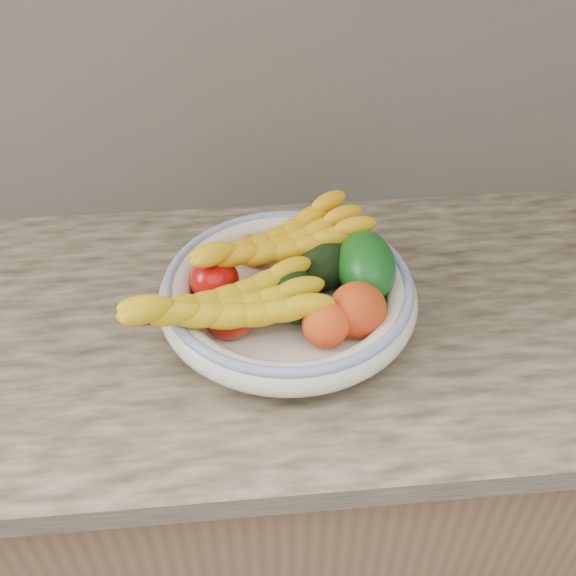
% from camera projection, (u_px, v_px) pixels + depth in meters
% --- Properties ---
extents(kitchen_counter, '(2.44, 0.66, 1.40)m').
position_uv_depth(kitchen_counter, '(287.00, 465.00, 1.30)').
color(kitchen_counter, brown).
rests_on(kitchen_counter, ground).
extents(fruit_bowl, '(0.39, 0.39, 0.08)m').
position_uv_depth(fruit_bowl, '(288.00, 294.00, 0.97)').
color(fruit_bowl, silver).
rests_on(fruit_bowl, kitchen_counter).
extents(clementine_back_left, '(0.06, 0.06, 0.05)m').
position_uv_depth(clementine_back_left, '(253.00, 251.00, 1.04)').
color(clementine_back_left, '#F26605').
rests_on(clementine_back_left, fruit_bowl).
extents(clementine_back_right, '(0.06, 0.06, 0.05)m').
position_uv_depth(clementine_back_right, '(299.00, 246.00, 1.05)').
color(clementine_back_right, '#E25304').
rests_on(clementine_back_right, fruit_bowl).
extents(tomato_left, '(0.09, 0.09, 0.07)m').
position_uv_depth(tomato_left, '(215.00, 280.00, 0.97)').
color(tomato_left, '#B80B0B').
rests_on(tomato_left, fruit_bowl).
extents(tomato_near_left, '(0.09, 0.09, 0.07)m').
position_uv_depth(tomato_near_left, '(229.00, 313.00, 0.92)').
color(tomato_near_left, '#A9160B').
rests_on(tomato_near_left, fruit_bowl).
extents(avocado_center, '(0.10, 0.12, 0.07)m').
position_uv_depth(avocado_center, '(294.00, 295.00, 0.94)').
color(avocado_center, black).
rests_on(avocado_center, fruit_bowl).
extents(avocado_right, '(0.14, 0.13, 0.08)m').
position_uv_depth(avocado_right, '(325.00, 265.00, 1.00)').
color(avocado_right, black).
rests_on(avocado_right, fruit_bowl).
extents(green_mango, '(0.12, 0.14, 0.12)m').
position_uv_depth(green_mango, '(365.00, 266.00, 0.98)').
color(green_mango, '#0E4B13').
rests_on(green_mango, fruit_bowl).
extents(peach_front, '(0.08, 0.08, 0.07)m').
position_uv_depth(peach_front, '(326.00, 324.00, 0.89)').
color(peach_front, orange).
rests_on(peach_front, fruit_bowl).
extents(peach_right, '(0.11, 0.11, 0.08)m').
position_uv_depth(peach_right, '(358.00, 310.00, 0.91)').
color(peach_right, orange).
rests_on(peach_right, fruit_bowl).
extents(banana_bunch_back, '(0.33, 0.22, 0.09)m').
position_uv_depth(banana_bunch_back, '(280.00, 247.00, 0.99)').
color(banana_bunch_back, yellow).
rests_on(banana_bunch_back, fruit_bowl).
extents(banana_bunch_front, '(0.33, 0.19, 0.08)m').
position_uv_depth(banana_bunch_front, '(226.00, 310.00, 0.89)').
color(banana_bunch_front, yellow).
rests_on(banana_bunch_front, fruit_bowl).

